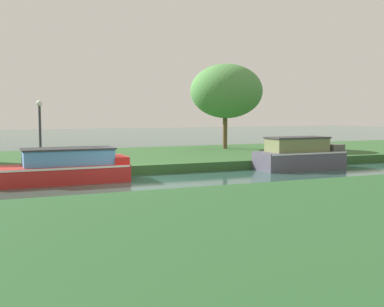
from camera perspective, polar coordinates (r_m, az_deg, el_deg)
ground_plane at (r=17.52m, az=-7.00°, el=-3.56°), size 120.00×120.00×0.00m
riverbank_far at (r=24.25m, az=-11.60°, el=-0.78°), size 72.00×10.00×0.40m
riverbank_near at (r=9.33m, az=8.75°, el=-9.91°), size 72.00×10.00×0.40m
red_barge at (r=18.13m, az=-15.24°, el=-1.68°), size 4.97×1.85×1.28m
slate_narrowboat at (r=22.15m, az=12.85°, el=-0.18°), size 4.08×1.64×1.48m
willow_tree_centre at (r=28.61m, az=4.17°, el=7.50°), size 4.37×4.16×5.08m
lamp_post at (r=19.66m, az=-17.85°, el=3.31°), size 0.24×0.24×2.67m
mooring_post_near at (r=19.65m, az=-9.75°, el=-0.42°), size 0.13×0.13×0.74m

